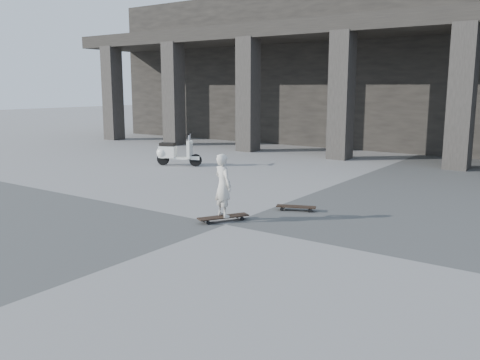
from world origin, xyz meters
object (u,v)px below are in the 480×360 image
Objects in this scene: child at (223,185)px; scooter at (171,153)px; longboard at (223,217)px; skateboard_spare at (296,207)px.

scooter is at bearing -18.31° from child.
longboard is 1.54m from skateboard_spare.
scooter reaches higher than longboard.
skateboard_spare is 0.57× the size of scooter.
child is 0.82× the size of scooter.
longboard is 0.82× the size of child.
longboard is 1.18× the size of skateboard_spare.
skateboard_spare is at bearing -93.70° from child.
scooter is at bearing 80.07° from longboard.
child is at bearing 119.60° from longboard.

